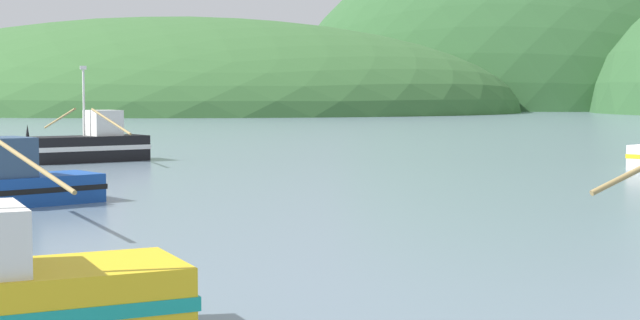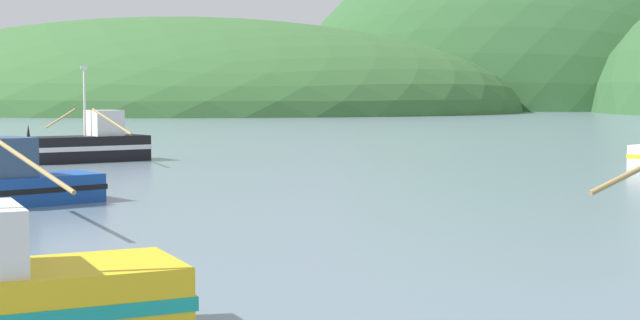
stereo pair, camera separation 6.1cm
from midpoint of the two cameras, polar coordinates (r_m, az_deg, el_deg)
name	(u,v)px [view 2 (the right image)]	position (r m, az deg, el deg)	size (l,w,h in m)	color
hill_mid_right	(532,109)	(259.94, 12.75, 3.06)	(131.65, 105.32, 91.64)	#2D562D
hill_mid_left	(180,112)	(206.14, -8.46, 2.91)	(146.12, 116.89, 39.94)	#386633
fishing_boat_black	(88,145)	(51.76, -13.89, 0.90)	(7.71, 9.15, 5.11)	black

